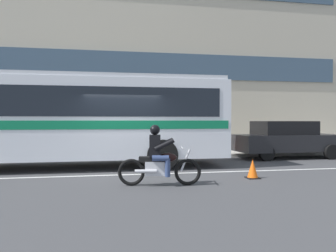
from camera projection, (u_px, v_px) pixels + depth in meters
ground_plane at (123, 172)px, 10.53m from camera, size 60.00×60.00×0.00m
sidewalk_curb at (119, 154)px, 15.55m from camera, size 28.00×3.80×0.15m
lane_center_stripe at (124, 175)px, 9.94m from camera, size 26.60×0.14×0.01m
office_building_facade at (117, 29)px, 17.68m from camera, size 28.00×0.89×13.33m
transit_bus at (75, 114)px, 11.39m from camera, size 10.59×2.63×3.22m
motorcycle_with_rider at (159, 160)px, 8.31m from camera, size 2.13×0.68×1.56m
parked_sedan_curbside at (287, 139)px, 14.37m from camera, size 4.88×2.04×1.64m
fire_hydrant at (210, 145)px, 15.30m from camera, size 0.22×0.30×0.75m
traffic_cone at (253, 169)px, 9.35m from camera, size 0.36×0.36×0.55m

